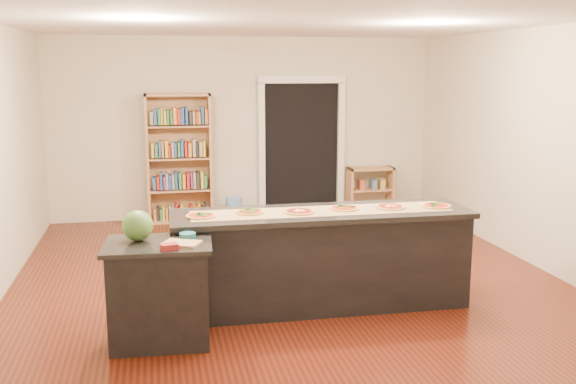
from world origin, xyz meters
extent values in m
cube|color=beige|center=(0.00, 0.00, 1.40)|extent=(6.00, 7.00, 2.80)
cube|color=#4E1A0D|center=(0.00, 0.00, 0.00)|extent=(6.00, 7.00, 0.01)
cube|color=white|center=(0.00, 0.00, 2.80)|extent=(6.00, 7.00, 0.01)
cube|color=black|center=(0.90, 3.48, 1.05)|extent=(1.20, 0.02, 2.10)
cube|color=silver|center=(0.25, 3.44, 1.05)|extent=(0.10, 0.08, 2.10)
cube|color=silver|center=(1.55, 3.44, 1.05)|extent=(0.10, 0.08, 2.10)
cube|color=silver|center=(0.90, 3.44, 2.15)|extent=(1.40, 0.08, 0.12)
cube|color=black|center=(0.16, -0.63, 0.46)|extent=(2.84, 0.71, 0.91)
cube|color=black|center=(0.16, -0.63, 0.94)|extent=(2.92, 0.79, 0.05)
cube|color=black|center=(-1.41, -1.18, 0.42)|extent=(0.82, 0.58, 0.85)
cube|color=black|center=(-1.41, -1.18, 0.87)|extent=(0.90, 0.65, 0.04)
cube|color=tan|center=(-1.05, 3.28, 0.98)|extent=(0.98, 0.35, 1.95)
cube|color=tan|center=(2.02, 3.29, 0.37)|extent=(0.74, 0.32, 0.74)
cylinder|color=#6296DC|center=(-0.24, 3.12, 0.19)|extent=(0.25, 0.25, 0.37)
cube|color=#A97F57|center=(0.16, -0.64, 0.96)|extent=(2.54, 0.49, 0.00)
sphere|color=#144214|center=(-1.57, -1.08, 1.02)|extent=(0.26, 0.26, 0.26)
cube|color=tan|center=(-1.21, -1.28, 0.90)|extent=(0.35, 0.31, 0.02)
cube|color=maroon|center=(-1.32, -1.42, 0.91)|extent=(0.15, 0.12, 0.05)
cylinder|color=#195966|center=(-1.15, -1.12, 0.91)|extent=(0.14, 0.14, 0.05)
cylinder|color=tan|center=(-1.00, -0.65, 0.97)|extent=(0.28, 0.28, 0.02)
cylinder|color=#A5190C|center=(-1.00, -0.65, 0.98)|extent=(0.23, 0.23, 0.00)
cylinder|color=tan|center=(-0.54, -0.59, 0.97)|extent=(0.29, 0.29, 0.02)
cylinder|color=#A5190C|center=(-0.54, -0.59, 0.98)|extent=(0.24, 0.24, 0.00)
cylinder|color=tan|center=(-0.07, -0.66, 0.97)|extent=(0.31, 0.31, 0.02)
cylinder|color=#A5190C|center=(-0.07, -0.66, 0.98)|extent=(0.25, 0.25, 0.00)
cylinder|color=tan|center=(0.39, -0.61, 0.97)|extent=(0.30, 0.30, 0.02)
cylinder|color=#A5190C|center=(0.39, -0.61, 0.98)|extent=(0.24, 0.24, 0.00)
cylinder|color=tan|center=(0.86, -0.64, 0.97)|extent=(0.28, 0.28, 0.02)
cylinder|color=#A5190C|center=(0.86, -0.64, 0.98)|extent=(0.23, 0.23, 0.00)
cylinder|color=tan|center=(1.33, -0.69, 0.97)|extent=(0.27, 0.27, 0.02)
cylinder|color=#A5190C|center=(1.33, -0.69, 0.98)|extent=(0.22, 0.22, 0.00)
camera|label=1|loc=(-1.40, -6.50, 2.33)|focal=40.00mm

